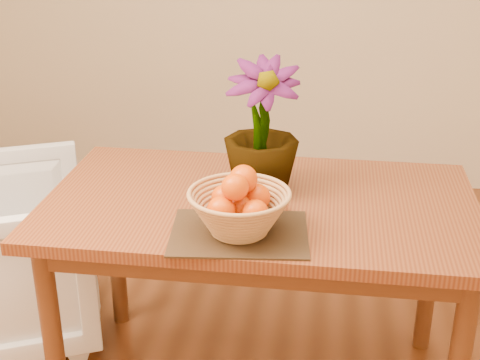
# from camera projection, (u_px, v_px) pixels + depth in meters

# --- Properties ---
(table) EXTENTS (1.40, 0.80, 0.75)m
(table) POSITION_uv_depth(u_px,v_px,m) (260.00, 223.00, 2.21)
(table) COLOR brown
(table) RESTS_ON floor
(placemat) EXTENTS (0.43, 0.34, 0.01)m
(placemat) POSITION_uv_depth(u_px,v_px,m) (239.00, 233.00, 1.95)
(placemat) COLOR #352313
(placemat) RESTS_ON table
(wicker_basket) EXTENTS (0.30, 0.30, 0.12)m
(wicker_basket) POSITION_uv_depth(u_px,v_px,m) (239.00, 214.00, 1.92)
(wicker_basket) COLOR tan
(wicker_basket) RESTS_ON placemat
(orange_pile) EXTENTS (0.18, 0.18, 0.15)m
(orange_pile) POSITION_uv_depth(u_px,v_px,m) (239.00, 198.00, 1.90)
(orange_pile) COLOR #DB4C03
(orange_pile) RESTS_ON wicker_basket
(potted_plant) EXTENTS (0.27, 0.27, 0.44)m
(potted_plant) POSITION_uv_depth(u_px,v_px,m) (261.00, 127.00, 2.16)
(potted_plant) COLOR #1E4614
(potted_plant) RESTS_ON table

